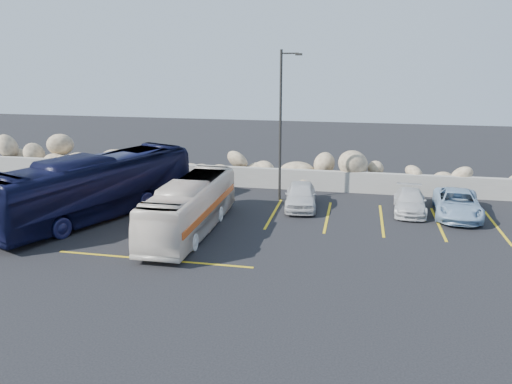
% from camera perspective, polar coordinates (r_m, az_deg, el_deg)
% --- Properties ---
extents(ground, '(90.00, 90.00, 0.00)m').
position_cam_1_polar(ground, '(19.44, -9.17, -8.07)').
color(ground, black).
rests_on(ground, ground).
extents(seawall, '(60.00, 0.40, 1.20)m').
position_cam_1_polar(seawall, '(30.21, -1.23, 1.73)').
color(seawall, gray).
rests_on(seawall, ground).
extents(riprap_pile, '(54.00, 2.80, 2.60)m').
position_cam_1_polar(riprap_pile, '(31.20, -0.75, 3.48)').
color(riprap_pile, '#8B765B').
rests_on(riprap_pile, ground).
extents(parking_lines, '(18.16, 9.36, 0.01)m').
position_cam_1_polar(parking_lines, '(23.56, 6.36, -3.76)').
color(parking_lines, gold).
rests_on(parking_lines, ground).
extents(lamppost, '(1.14, 0.18, 8.00)m').
position_cam_1_polar(lamppost, '(26.66, 2.93, 8.00)').
color(lamppost, '#2A2825').
rests_on(lamppost, ground).
extents(vintage_bus, '(1.98, 8.42, 2.34)m').
position_cam_1_polar(vintage_bus, '(22.44, -7.51, -1.63)').
color(vintage_bus, silver).
rests_on(vintage_bus, ground).
extents(tour_coach, '(6.46, 11.21, 3.07)m').
position_cam_1_polar(tour_coach, '(25.41, -17.84, 0.59)').
color(tour_coach, black).
rests_on(tour_coach, ground).
extents(car_a, '(1.94, 4.04, 1.33)m').
position_cam_1_polar(car_a, '(26.04, 5.13, -0.37)').
color(car_a, silver).
rests_on(car_a, ground).
extents(car_c, '(1.73, 3.86, 1.10)m').
position_cam_1_polar(car_c, '(26.42, 17.17, -1.03)').
color(car_c, silver).
rests_on(car_c, ground).
extents(car_d, '(2.48, 4.73, 1.27)m').
position_cam_1_polar(car_d, '(26.49, 22.02, -1.24)').
color(car_d, '#8EACC9').
rests_on(car_d, ground).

